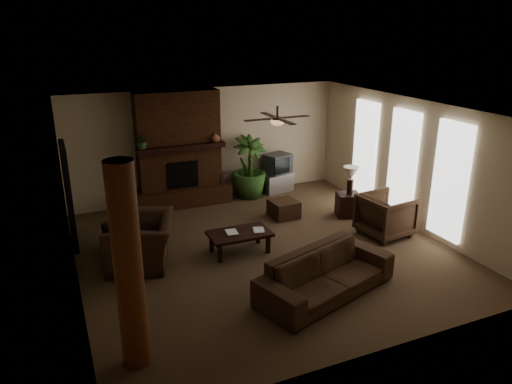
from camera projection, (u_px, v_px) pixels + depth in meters
name	position (u px, v px, depth m)	size (l,w,h in m)	color
room_shell	(264.00, 184.00, 9.19)	(7.00, 7.00, 7.00)	brown
fireplace	(180.00, 159.00, 11.76)	(2.40, 0.70, 2.80)	#4F2915
windows	(403.00, 163.00, 10.68)	(0.08, 3.65, 2.35)	white
log_column	(128.00, 269.00, 6.00)	(0.36, 0.36, 2.80)	brown
doorway	(69.00, 196.00, 9.57)	(0.10, 1.00, 2.10)	black
ceiling_fan	(277.00, 120.00, 9.22)	(1.35, 1.35, 0.37)	black
sofa	(326.00, 267.00, 7.95)	(2.50, 0.73, 0.98)	#3D281A
armchair_left	(140.00, 234.00, 8.93)	(1.37, 0.89, 1.19)	#3D281A
armchair_right	(386.00, 213.00, 10.18)	(0.97, 0.90, 0.99)	#3D281A
coffee_table	(240.00, 235.00, 9.44)	(1.20, 0.70, 0.43)	black
ottoman	(284.00, 209.00, 11.23)	(0.60, 0.60, 0.40)	#3D281A
tv_stand	(276.00, 182.00, 12.97)	(0.85, 0.50, 0.50)	#BBBBBE
tv	(278.00, 164.00, 12.80)	(0.77, 0.69, 0.52)	#3B3B3E
floor_vase	(220.00, 183.00, 12.31)	(0.34, 0.34, 0.77)	#33251C
floor_plant	(249.00, 180.00, 12.48)	(0.89, 1.59, 0.89)	#315522
side_table_left	(119.00, 237.00, 9.59)	(0.50, 0.50, 0.55)	black
lamp_left	(115.00, 202.00, 9.35)	(0.41, 0.41, 0.65)	black
side_table_right	(348.00, 205.00, 11.29)	(0.50, 0.50, 0.55)	black
lamp_right	(351.00, 175.00, 11.03)	(0.42, 0.42, 0.65)	black
mantel_plant	(142.00, 142.00, 11.02)	(0.38, 0.42, 0.33)	#315522
mantel_vase	(215.00, 137.00, 11.68)	(0.22, 0.23, 0.22)	brown
book_a	(226.00, 227.00, 9.31)	(0.22, 0.03, 0.29)	#999999
book_b	(253.00, 224.00, 9.43)	(0.21, 0.02, 0.29)	#999999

